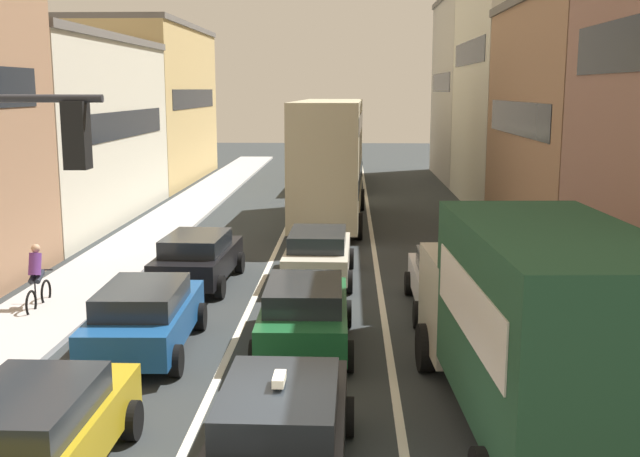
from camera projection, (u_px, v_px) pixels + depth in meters
sidewalk_left at (159, 229)px, 30.07m from camera, size 2.60×64.00×0.14m
lane_stripe_left at (285, 231)px, 29.89m from camera, size 0.16×60.00×0.01m
lane_stripe_right at (371, 232)px, 29.76m from camera, size 0.16×60.00×0.01m
building_row_left at (34, 111)px, 30.83m from camera, size 7.20×43.90×10.42m
building_row_right at (575, 83)px, 30.64m from camera, size 7.20×43.90×13.39m
removalist_box_truck at (532, 320)px, 11.85m from camera, size 3.00×7.80×3.58m
taxi_centre_lane_front at (281, 429)px, 10.71m from camera, size 2.10×4.32×1.66m
sedan_left_lane_front at (34, 434)px, 10.56m from camera, size 2.06×4.30×1.49m
sedan_centre_lane_second at (305, 312)px, 16.31m from camera, size 2.11×4.33×1.49m
wagon_left_lane_second at (145, 316)px, 16.06m from camera, size 2.17×4.35×1.49m
hatchback_centre_lane_third at (318, 253)px, 22.17m from camera, size 2.11×4.33×1.49m
sedan_left_lane_third at (198, 258)px, 21.62m from camera, size 2.20×4.37×1.49m
sedan_right_lane_behind_truck at (451, 280)px, 19.03m from camera, size 2.07×4.30×1.49m
bus_mid_queue_primary at (330, 156)px, 30.96m from camera, size 3.02×10.57×5.06m
bus_far_queue_secondary at (338, 154)px, 44.63m from camera, size 2.99×10.56×2.90m
cyclist_on_sidewalk at (37, 279)px, 18.98m from camera, size 0.50×1.73×1.72m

